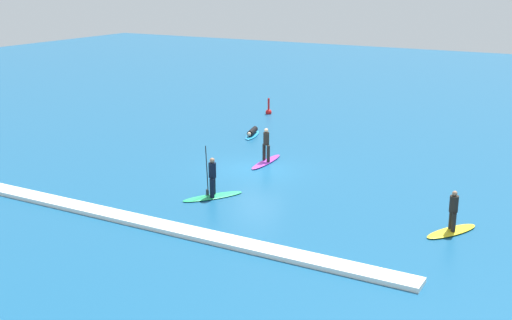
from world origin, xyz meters
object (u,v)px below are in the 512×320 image
at_px(surfer_on_purple_board, 266,155).
at_px(marker_buoy, 269,111).
at_px(surfer_on_blue_board, 252,133).
at_px(surfer_on_yellow_board, 452,223).
at_px(surfer_on_green_board, 213,187).

bearing_deg(surfer_on_purple_board, marker_buoy, -154.42).
xyz_separation_m(surfer_on_blue_board, surfer_on_purple_board, (3.65, -4.88, 0.27)).
distance_m(surfer_on_yellow_board, surfer_on_blue_board, 17.71).
distance_m(surfer_on_blue_board, surfer_on_purple_board, 6.10).
distance_m(surfer_on_yellow_board, surfer_on_purple_board, 12.11).
bearing_deg(surfer_on_green_board, marker_buoy, -126.24).
distance_m(surfer_on_green_board, marker_buoy, 18.56).
bearing_deg(surfer_on_blue_board, surfer_on_green_board, 5.18).
bearing_deg(surfer_on_yellow_board, surfer_on_blue_board, -95.80).
relative_size(surfer_on_green_board, surfer_on_yellow_board, 1.07).
bearing_deg(marker_buoy, surfer_on_green_board, -69.48).
height_order(surfer_on_yellow_board, surfer_on_purple_board, surfer_on_purple_board).
distance_m(surfer_on_blue_board, marker_buoy, 6.75).
bearing_deg(surfer_on_green_board, surfer_on_blue_board, -125.75).
bearing_deg(marker_buoy, surfer_on_blue_board, -70.34).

